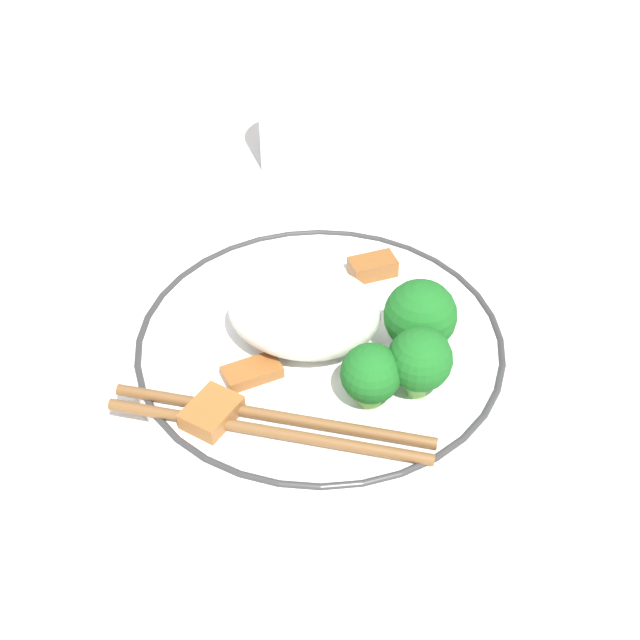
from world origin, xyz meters
The scene contains 12 objects.
ground_plane centered at (0.00, 0.00, 0.00)m, with size 3.00×3.00×0.00m, color silver.
plate centered at (0.00, 0.00, 0.01)m, with size 0.26×0.26×0.02m.
rice_mound centered at (-0.01, 0.00, 0.04)m, with size 0.11×0.08×0.05m.
broccoli_back_left centered at (0.04, -0.05, 0.04)m, with size 0.04×0.04×0.05m.
broccoli_back_center centered at (0.07, -0.04, 0.04)m, with size 0.04×0.04×0.05m.
broccoli_back_right centered at (0.07, 0.00, 0.05)m, with size 0.05×0.05×0.06m.
meat_near_front centered at (-0.04, -0.04, 0.02)m, with size 0.04×0.04×0.01m.
meat_near_left centered at (0.01, 0.04, 0.02)m, with size 0.03×0.03×0.01m.
meat_near_right centered at (0.03, 0.08, 0.02)m, with size 0.04×0.04×0.01m.
meat_near_back centered at (-0.05, -0.09, 0.02)m, with size 0.04×0.04×0.01m.
chopsticks centered at (-0.02, -0.09, 0.02)m, with size 0.21×0.03×0.01m.
drinking_glass centered at (-0.06, 0.24, 0.05)m, with size 0.08×0.08×0.09m.
Camera 1 is at (0.09, -0.45, 0.45)m, focal length 50.00 mm.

